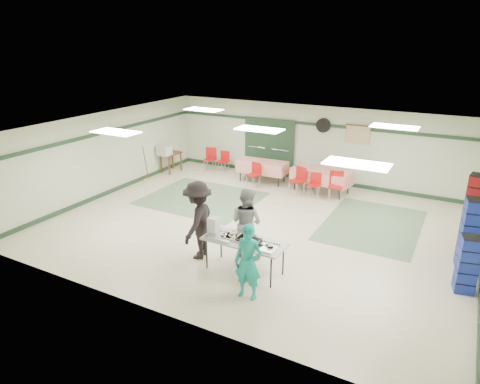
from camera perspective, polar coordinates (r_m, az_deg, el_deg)
The scene contains 39 objects.
floor at distance 11.91m, azimuth 2.38°, elevation -4.38°, with size 11.00×11.00×0.00m, color beige.
ceiling at distance 11.08m, azimuth 2.58°, elevation 8.45°, with size 11.00×11.00×0.00m, color white.
wall_back at distance 15.45m, azimuth 9.88°, elevation 6.34°, with size 11.00×11.00×0.00m, color beige.
wall_front at distance 7.93m, azimuth -12.11°, elevation -7.17°, with size 11.00×11.00×0.00m, color beige.
wall_left at distance 14.59m, azimuth -17.38°, elevation 4.92°, with size 9.00×9.00×0.00m, color beige.
trim_back at distance 15.28m, azimuth 10.00°, elevation 8.87°, with size 11.00×0.06×0.10m, color #1E3824.
baseboard_back at distance 15.77m, azimuth 9.57°, elevation 1.76°, with size 11.00×0.06×0.12m, color #1E3824.
trim_left at distance 14.41m, azimuth -17.59°, elevation 7.59°, with size 9.00×0.06×0.10m, color #1E3824.
baseboard_left at distance 14.94m, azimuth -16.80°, elevation 0.13°, with size 9.00×0.06×0.12m, color #1E3824.
green_patch_a at distance 13.87m, azimuth -5.08°, elevation -0.84°, with size 3.50×3.00×0.01m, color #60825F.
green_patch_b at distance 12.44m, azimuth 17.20°, elevation -4.20°, with size 2.50×3.50×0.01m, color #60825F.
double_door_left at distance 16.28m, azimuth 2.38°, elevation 6.22°, with size 0.90×0.06×2.10m, color gray.
double_door_right at distance 15.90m, azimuth 5.47°, elevation 5.81°, with size 0.90×0.06×2.10m, color gray.
door_frame at distance 16.06m, azimuth 3.86°, elevation 6.01°, with size 2.00×0.03×2.15m, color #1E3824.
wall_fan at distance 15.16m, azimuth 11.05°, elevation 8.72°, with size 0.50×0.50×0.10m, color black.
scroll_banner at distance 14.89m, azimuth 15.42°, elevation 7.39°, with size 0.80×0.02×0.60m, color #CFB781.
serving_table at distance 9.33m, azimuth 0.59°, elevation -6.73°, with size 1.86×0.80×0.76m.
sheet_tray_right at distance 9.04m, azimuth 2.99°, elevation -7.28°, with size 0.62×0.47×0.02m, color silver.
sheet_tray_mid at distance 9.43m, azimuth -0.16°, elevation -6.05°, with size 0.64×0.48×0.02m, color silver.
sheet_tray_left at distance 9.48m, azimuth -2.51°, elevation -5.92°, with size 0.63×0.47×0.02m, color silver.
baking_pan at distance 9.23m, azimuth 1.18°, elevation -6.47°, with size 0.51×0.32×0.08m, color black.
foam_box_stack at distance 9.63m, azimuth -3.55°, elevation -4.43°, with size 0.22×0.20×0.35m, color white.
volunteer_teal at distance 8.43m, azimuth 1.09°, elevation -9.34°, with size 0.57×0.37×1.56m, color teal.
volunteer_grey at distance 9.97m, azimuth 0.88°, elevation -4.08°, with size 0.82×0.64×1.69m, color gray.
volunteer_dark at distance 9.92m, azimuth -5.61°, elevation -3.76°, with size 1.20×0.69×1.86m, color black.
dining_table_a at distance 14.51m, azimuth 10.84°, elevation 2.19°, with size 2.08×1.16×0.77m.
dining_table_b at distance 15.28m, azimuth 2.98°, elevation 3.42°, with size 1.79×0.87×0.77m.
chair_a at distance 14.03m, azimuth 9.94°, elevation 1.28°, with size 0.40×0.40×0.80m.
chair_b at distance 14.18m, azimuth 7.87°, elevation 1.89°, with size 0.55×0.55×0.91m.
chair_c at distance 13.83m, azimuth 12.69°, elevation 1.21°, with size 0.53×0.53×0.95m.
chair_d at distance 14.81m, azimuth 1.98°, elevation 2.67°, with size 0.46×0.46×0.84m.
chair_loose_a at distance 16.55m, azimuth -2.14°, elevation 4.41°, with size 0.39×0.40×0.79m.
chair_loose_b at distance 16.62m, azimuth -3.95°, elevation 4.71°, with size 0.51×0.51×0.90m.
crate_stack_blue_a at distance 10.72m, azimuth 28.43°, elevation -4.99°, with size 0.42×0.42×1.65m, color navy.
crate_stack_red at distance 11.65m, azimuth 28.66°, elevation -2.46°, with size 0.42×0.42×1.90m, color maroon.
crate_stack_blue_b at distance 9.82m, azimuth 28.07°, elevation -8.53°, with size 0.38×0.38×1.22m, color navy.
printer_table at distance 16.63m, azimuth -9.23°, elevation 4.77°, with size 0.58×0.84×0.74m.
office_printer at distance 16.28m, azimuth -10.06°, elevation 5.48°, with size 0.46×0.40×0.36m, color #B9B9B4.
broom at distance 15.66m, azimuth -12.48°, elevation 3.74°, with size 0.03×0.03×1.28m, color brown.
Camera 1 is at (4.73, -9.78, 4.90)m, focal length 32.00 mm.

